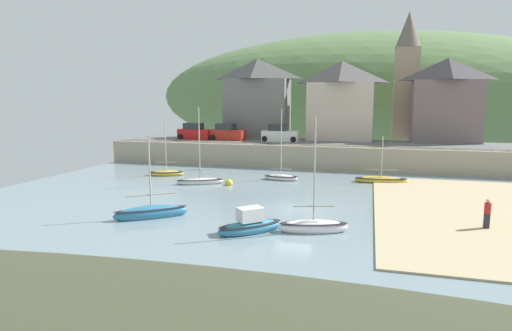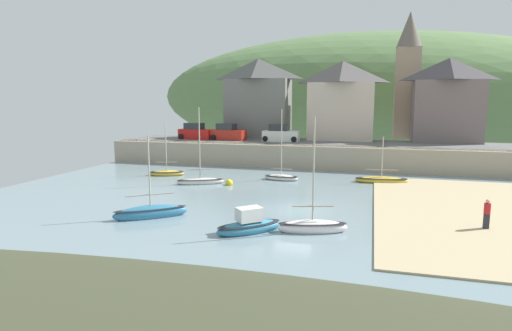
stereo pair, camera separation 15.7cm
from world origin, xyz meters
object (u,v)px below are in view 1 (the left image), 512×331
waterfront_building_centre (341,100)px  waterfront_building_right (446,100)px  church_with_spire (406,74)px  parked_car_end_of_row (280,134)px  sailboat_white_hull (313,226)px  sailboat_tall_mast (166,173)px  waterfront_building_left (257,98)px  sailboat_nearest_shore (381,180)px  dinghy_open_wooden (281,177)px  person_on_slipway (487,212)px  mooring_buoy (229,183)px  rowboat_small_beached (250,225)px  parked_car_by_wall (227,133)px  motorboat_with_cabin (200,181)px  sailboat_far_left (151,213)px  parked_car_near_slipway (195,132)px

waterfront_building_centre → waterfront_building_right: waterfront_building_right is taller
church_with_spire → parked_car_end_of_row: (-13.98, -8.50, -7.02)m
church_with_spire → sailboat_white_hull: church_with_spire is taller
sailboat_tall_mast → parked_car_end_of_row: sailboat_tall_mast is taller
waterfront_building_left → church_with_spire: bearing=12.6°
sailboat_nearest_shore → dinghy_open_wooden: dinghy_open_wooden is taller
person_on_slipway → mooring_buoy: bearing=155.5°
church_with_spire → sailboat_nearest_shore: (-2.94, -18.24, -10.01)m
sailboat_nearest_shore → rowboat_small_beached: 17.81m
waterfront_building_centre → parked_car_by_wall: waterfront_building_centre is taller
waterfront_building_left → sailboat_nearest_shore: waterfront_building_left is taller
rowboat_small_beached → motorboat_with_cabin: size_ratio=0.54×
waterfront_building_centre → motorboat_with_cabin: size_ratio=1.40×
sailboat_far_left → dinghy_open_wooden: bearing=33.6°
rowboat_small_beached → parked_car_end_of_row: parked_car_end_of_row is taller
dinghy_open_wooden → person_on_slipway: dinghy_open_wooden is taller
waterfront_building_left → rowboat_small_beached: 32.37m
person_on_slipway → mooring_buoy: person_on_slipway is taller
sailboat_white_hull → motorboat_with_cabin: motorboat_with_cabin is taller
church_with_spire → mooring_buoy: size_ratio=24.84×
dinghy_open_wooden → motorboat_with_cabin: 7.22m
waterfront_building_right → sailboat_far_left: (-20.52, -29.51, -6.80)m
sailboat_white_hull → parked_car_near_slipway: (-17.73, 25.16, 2.90)m
dinghy_open_wooden → parked_car_near_slipway: size_ratio=1.52×
waterfront_building_centre → sailboat_white_hull: (0.79, -29.66, -6.79)m
person_on_slipway → sailboat_white_hull: bearing=-162.5°
sailboat_far_left → sailboat_tall_mast: sailboat_tall_mast is taller
parked_car_near_slipway → person_on_slipway: size_ratio=2.60×
church_with_spire → mooring_buoy: church_with_spire is taller
sailboat_nearest_shore → person_on_slipway: (5.23, -12.58, 0.76)m
waterfront_building_left → sailboat_tall_mast: waterfront_building_left is taller
motorboat_with_cabin → mooring_buoy: 2.51m
waterfront_building_left → rowboat_small_beached: waterfront_building_left is taller
waterfront_building_left → sailboat_far_left: bearing=-87.3°
sailboat_tall_mast → mooring_buoy: 7.76m
waterfront_building_left → parked_car_end_of_row: bearing=-49.2°
sailboat_tall_mast → motorboat_with_cabin: bearing=-52.1°
waterfront_building_centre → sailboat_nearest_shore: 16.46m
sailboat_nearest_shore → parked_car_near_slipway: size_ratio=1.10×
waterfront_building_centre → waterfront_building_left: bearing=180.0°
sailboat_white_hull → rowboat_small_beached: 3.38m
sailboat_nearest_shore → motorboat_with_cabin: (-14.79, -4.83, 0.05)m
sailboat_white_hull → parked_car_end_of_row: 26.34m
parked_car_end_of_row → sailboat_far_left: bearing=-96.3°
motorboat_with_cabin → dinghy_open_wooden: bearing=5.4°
waterfront_building_centre → sailboat_nearest_shore: (4.59, -14.24, -6.87)m
motorboat_with_cabin → person_on_slipway: size_ratio=4.07×
waterfront_building_left → sailboat_nearest_shore: (14.93, -14.24, -7.16)m
sailboat_nearest_shore → dinghy_open_wooden: (-8.59, -1.12, 0.02)m
person_on_slipway → mooring_buoy: 19.27m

